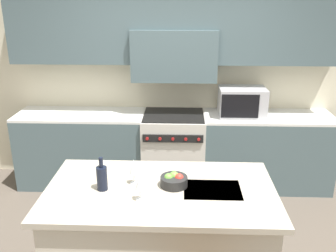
{
  "coord_description": "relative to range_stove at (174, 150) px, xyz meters",
  "views": [
    {
      "loc": [
        0.1,
        -2.7,
        2.34
      ],
      "look_at": [
        -0.03,
        0.61,
        1.16
      ],
      "focal_mm": 40.0,
      "sensor_mm": 36.0,
      "label": 1
    }
  ],
  "objects": [
    {
      "name": "back_cabinetry",
      "position": [
        -0.0,
        0.27,
        1.14
      ],
      "size": [
        10.0,
        0.46,
        2.7
      ],
      "color": "beige",
      "rests_on": "ground_plane"
    },
    {
      "name": "back_counter",
      "position": [
        0.0,
        0.02,
        -0.0
      ],
      "size": [
        3.9,
        0.62,
        0.94
      ],
      "color": "#4C6066",
      "rests_on": "ground_plane"
    },
    {
      "name": "range_stove",
      "position": [
        0.0,
        0.0,
        0.0
      ],
      "size": [
        0.76,
        0.7,
        0.94
      ],
      "color": "beige",
      "rests_on": "ground_plane"
    },
    {
      "name": "microwave",
      "position": [
        0.82,
        0.02,
        0.64
      ],
      "size": [
        0.55,
        0.39,
        0.34
      ],
      "color": "#B7B7BC",
      "rests_on": "back_counter"
    },
    {
      "name": "kitchen_island",
      "position": [
        -0.06,
        -1.78,
        -0.01
      ],
      "size": [
        1.78,
        1.01,
        0.91
      ],
      "color": "beige",
      "rests_on": "ground_plane"
    },
    {
      "name": "wine_bottle",
      "position": [
        -0.51,
        -1.81,
        0.54
      ],
      "size": [
        0.08,
        0.08,
        0.27
      ],
      "color": "black",
      "rests_on": "kitchen_island"
    },
    {
      "name": "wine_glass_near",
      "position": [
        -0.2,
        -1.96,
        0.59
      ],
      "size": [
        0.07,
        0.07,
        0.21
      ],
      "color": "white",
      "rests_on": "kitchen_island"
    },
    {
      "name": "wine_glass_far",
      "position": [
        -0.27,
        -1.71,
        0.59
      ],
      "size": [
        0.07,
        0.07,
        0.21
      ],
      "color": "white",
      "rests_on": "kitchen_island"
    },
    {
      "name": "fruit_bowl",
      "position": [
        0.04,
        -1.73,
        0.49
      ],
      "size": [
        0.21,
        0.21,
        0.11
      ],
      "color": "black",
      "rests_on": "kitchen_island"
    }
  ]
}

